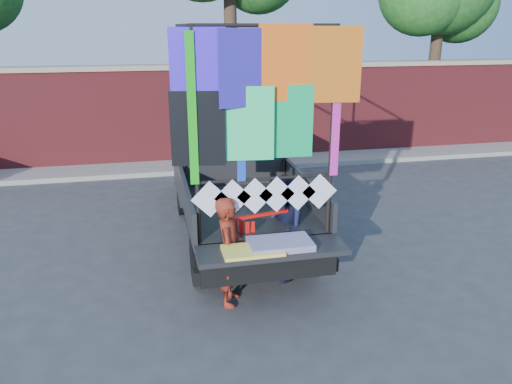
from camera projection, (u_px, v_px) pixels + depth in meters
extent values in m
plane|color=#38383A|center=(260.00, 279.00, 7.38)|extent=(90.00, 90.00, 0.00)
cube|color=maroon|center=(203.00, 116.00, 13.47)|extent=(30.00, 0.35, 2.50)
cube|color=tan|center=(201.00, 67.00, 13.06)|extent=(30.00, 0.45, 0.12)
cube|color=gray|center=(207.00, 165.00, 13.20)|extent=(30.00, 1.20, 0.12)
cylinder|color=#38281C|center=(231.00, 57.00, 14.32)|extent=(0.36, 0.36, 5.46)
cylinder|color=#38281C|center=(433.00, 69.00, 15.78)|extent=(0.36, 0.36, 4.55)
sphere|color=#17531C|center=(459.00, 4.00, 15.72)|extent=(2.40, 2.40, 2.40)
cylinder|color=black|center=(184.00, 197.00, 9.86)|extent=(0.24, 0.71, 0.71)
cylinder|color=black|center=(200.00, 261.00, 7.17)|extent=(0.24, 0.71, 0.71)
cylinder|color=black|center=(266.00, 191.00, 10.20)|extent=(0.24, 0.71, 0.71)
cylinder|color=black|center=(311.00, 250.00, 7.51)|extent=(0.24, 0.71, 0.71)
cube|color=black|center=(239.00, 211.00, 8.58)|extent=(1.82, 4.50, 0.32)
cube|color=black|center=(248.00, 211.00, 7.74)|extent=(1.93, 2.47, 0.11)
cube|color=black|center=(187.00, 201.00, 7.47)|extent=(0.06, 2.47, 0.48)
cube|color=black|center=(307.00, 192.00, 7.85)|extent=(0.06, 2.47, 0.48)
cube|color=black|center=(235.00, 175.00, 8.79)|extent=(1.93, 0.06, 0.48)
cube|color=black|center=(225.00, 157.00, 9.73)|extent=(1.93, 1.72, 1.34)
cube|color=#8C9EAD|center=(229.00, 141.00, 9.15)|extent=(1.72, 0.06, 0.59)
cube|color=#8C9EAD|center=(219.00, 138.00, 10.41)|extent=(1.72, 0.11, 0.75)
cube|color=black|center=(217.00, 156.00, 10.91)|extent=(1.88, 0.97, 0.59)
cube|color=black|center=(272.00, 250.00, 6.34)|extent=(1.93, 0.59, 0.06)
cube|color=black|center=(267.00, 270.00, 6.70)|extent=(1.98, 0.16, 0.19)
cylinder|color=black|center=(196.00, 141.00, 6.07)|extent=(0.05, 0.05, 2.68)
cylinder|color=black|center=(182.00, 112.00, 8.16)|extent=(0.05, 0.05, 2.68)
cylinder|color=black|center=(332.00, 135.00, 6.43)|extent=(0.05, 0.05, 2.68)
cylinder|color=black|center=(285.00, 108.00, 8.52)|extent=(0.05, 0.05, 2.68)
cylinder|color=black|center=(266.00, 25.00, 5.83)|extent=(1.82, 0.05, 0.05)
cylinder|color=black|center=(233.00, 26.00, 7.92)|extent=(1.82, 0.05, 0.05)
cylinder|color=black|center=(183.00, 25.00, 6.69)|extent=(0.05, 2.31, 0.05)
cylinder|color=black|center=(308.00, 25.00, 7.05)|extent=(0.05, 2.31, 0.05)
cylinder|color=black|center=(265.00, 179.00, 6.42)|extent=(1.82, 0.04, 0.04)
cube|color=#3A1BFB|center=(199.00, 69.00, 5.80)|extent=(0.66, 0.02, 0.91)
cube|color=#3023B2|center=(245.00, 68.00, 5.87)|extent=(0.66, 0.02, 0.91)
cube|color=orange|center=(288.00, 67.00, 6.02)|extent=(0.66, 0.02, 0.91)
cube|color=#D26316|center=(331.00, 67.00, 6.09)|extent=(0.66, 0.02, 0.91)
cube|color=black|center=(201.00, 128.00, 6.02)|extent=(0.66, 0.02, 0.91)
cube|color=#2AEE85|center=(246.00, 127.00, 6.09)|extent=(0.66, 0.02, 0.91)
cube|color=#0CB560|center=(287.00, 125.00, 6.24)|extent=(0.66, 0.02, 0.91)
cube|color=#18B716|center=(192.00, 111.00, 5.91)|extent=(0.11, 0.01, 1.82)
cube|color=#DE25A9|center=(337.00, 106.00, 6.28)|extent=(0.11, 0.01, 1.82)
cube|color=blue|center=(241.00, 109.00, 6.03)|extent=(0.11, 0.01, 1.82)
cube|color=white|center=(210.00, 199.00, 6.31)|extent=(0.49, 0.01, 0.49)
cube|color=white|center=(233.00, 198.00, 6.37)|extent=(0.49, 0.01, 0.49)
cube|color=white|center=(255.00, 196.00, 6.43)|extent=(0.49, 0.01, 0.49)
cube|color=white|center=(277.00, 194.00, 6.49)|extent=(0.49, 0.01, 0.49)
cube|color=white|center=(298.00, 193.00, 6.55)|extent=(0.49, 0.01, 0.49)
cube|color=white|center=(319.00, 191.00, 6.61)|extent=(0.49, 0.01, 0.49)
cube|color=#D8305B|center=(280.00, 244.00, 6.34)|extent=(0.80, 0.48, 0.09)
cube|color=#FFEB50|center=(252.00, 250.00, 6.20)|extent=(0.75, 0.43, 0.04)
imported|color=maroon|center=(230.00, 251.00, 6.55)|extent=(0.50, 0.62, 1.50)
imported|color=#151936|center=(282.00, 229.00, 7.18)|extent=(0.66, 0.82, 1.57)
cube|color=red|center=(257.00, 215.00, 6.75)|extent=(0.94, 0.25, 0.04)
cube|color=red|center=(236.00, 238.00, 6.77)|extent=(0.06, 0.02, 0.55)
cube|color=red|center=(241.00, 239.00, 6.79)|extent=(0.06, 0.02, 0.55)
cube|color=red|center=(247.00, 240.00, 6.81)|extent=(0.06, 0.02, 0.55)
cube|color=red|center=(253.00, 241.00, 6.84)|extent=(0.06, 0.02, 0.55)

